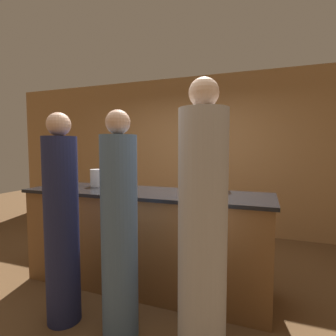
{
  "coord_description": "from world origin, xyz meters",
  "views": [
    {
      "loc": [
        1.21,
        -2.54,
        1.51
      ],
      "look_at": [
        0.25,
        0.1,
        1.3
      ],
      "focal_mm": 28.0,
      "sensor_mm": 36.0,
      "label": 1
    }
  ],
  "objects_px": {
    "guest_0": "(62,225)",
    "guest_1": "(202,233)",
    "ice_bucket": "(97,178)",
    "bartender": "(213,193)",
    "guest_2": "(119,232)",
    "wine_bottle_0": "(132,183)"
  },
  "relations": [
    {
      "from": "guest_0",
      "to": "guest_1",
      "type": "height_order",
      "value": "guest_1"
    },
    {
      "from": "wine_bottle_0",
      "to": "guest_1",
      "type": "bearing_deg",
      "value": -32.11
    },
    {
      "from": "guest_2",
      "to": "wine_bottle_0",
      "type": "height_order",
      "value": "guest_2"
    },
    {
      "from": "guest_1",
      "to": "wine_bottle_0",
      "type": "bearing_deg",
      "value": 147.89
    },
    {
      "from": "wine_bottle_0",
      "to": "bartender",
      "type": "bearing_deg",
      "value": 60.47
    },
    {
      "from": "guest_1",
      "to": "guest_2",
      "type": "relative_size",
      "value": 1.1
    },
    {
      "from": "guest_0",
      "to": "guest_2",
      "type": "distance_m",
      "value": 0.56
    },
    {
      "from": "bartender",
      "to": "ice_bucket",
      "type": "xyz_separation_m",
      "value": [
        -1.31,
        -0.6,
        0.21
      ]
    },
    {
      "from": "guest_2",
      "to": "guest_0",
      "type": "bearing_deg",
      "value": -178.93
    },
    {
      "from": "ice_bucket",
      "to": "bartender",
      "type": "bearing_deg",
      "value": 24.84
    },
    {
      "from": "bartender",
      "to": "guest_0",
      "type": "height_order",
      "value": "bartender"
    },
    {
      "from": "guest_0",
      "to": "ice_bucket",
      "type": "height_order",
      "value": "guest_0"
    },
    {
      "from": "guest_0",
      "to": "wine_bottle_0",
      "type": "xyz_separation_m",
      "value": [
        0.42,
        0.49,
        0.32
      ]
    },
    {
      "from": "bartender",
      "to": "ice_bucket",
      "type": "relative_size",
      "value": 9.71
    },
    {
      "from": "bartender",
      "to": "ice_bucket",
      "type": "bearing_deg",
      "value": 24.84
    },
    {
      "from": "guest_2",
      "to": "bartender",
      "type": "bearing_deg",
      "value": 73.37
    },
    {
      "from": "guest_0",
      "to": "guest_1",
      "type": "xyz_separation_m",
      "value": [
        1.23,
        -0.01,
        0.07
      ]
    },
    {
      "from": "guest_1",
      "to": "bartender",
      "type": "bearing_deg",
      "value": 97.79
    },
    {
      "from": "guest_1",
      "to": "wine_bottle_0",
      "type": "height_order",
      "value": "guest_1"
    },
    {
      "from": "bartender",
      "to": "ice_bucket",
      "type": "distance_m",
      "value": 1.46
    },
    {
      "from": "guest_1",
      "to": "guest_2",
      "type": "bearing_deg",
      "value": 177.99
    },
    {
      "from": "guest_0",
      "to": "guest_2",
      "type": "relative_size",
      "value": 1.0
    }
  ]
}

